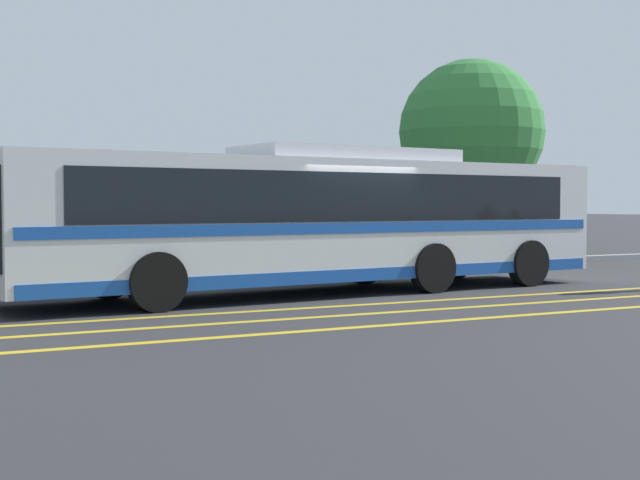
% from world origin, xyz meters
% --- Properties ---
extents(ground_plane, '(220.00, 220.00, 0.00)m').
position_xyz_m(ground_plane, '(0.00, 0.00, 0.00)').
color(ground_plane, '#2D2D30').
extents(lane_strip_0, '(32.78, 0.20, 0.01)m').
position_xyz_m(lane_strip_0, '(-0.29, -1.88, 0.00)').
color(lane_strip_0, gold).
rests_on(lane_strip_0, ground_plane).
extents(lane_strip_1, '(32.78, 0.20, 0.01)m').
position_xyz_m(lane_strip_1, '(-0.29, -3.05, 0.00)').
color(lane_strip_1, gold).
rests_on(lane_strip_1, ground_plane).
extents(lane_strip_2, '(32.78, 0.20, 0.01)m').
position_xyz_m(lane_strip_2, '(-0.29, -4.34, 0.00)').
color(lane_strip_2, gold).
rests_on(lane_strip_2, ground_plane).
extents(curb_strip, '(40.78, 0.36, 0.15)m').
position_xyz_m(curb_strip, '(-0.29, 5.58, 0.07)').
color(curb_strip, '#99999E').
rests_on(curb_strip, ground_plane).
extents(transit_bus, '(13.25, 3.71, 2.90)m').
position_xyz_m(transit_bus, '(-0.28, 0.32, 1.51)').
color(transit_bus, silver).
rests_on(transit_bus, ground_plane).
extents(parked_car_1, '(4.79, 1.80, 1.39)m').
position_xyz_m(parked_car_1, '(-5.78, 3.49, 0.72)').
color(parked_car_1, '#9E9EA3').
rests_on(parked_car_1, ground_plane).
extents(parked_car_2, '(4.36, 2.04, 1.43)m').
position_xyz_m(parked_car_2, '(0.55, 3.76, 0.74)').
color(parked_car_2, olive).
rests_on(parked_car_2, ground_plane).
extents(tree_0, '(5.10, 5.10, 6.88)m').
position_xyz_m(tree_0, '(10.77, 10.11, 4.32)').
color(tree_0, '#513823').
rests_on(tree_0, ground_plane).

